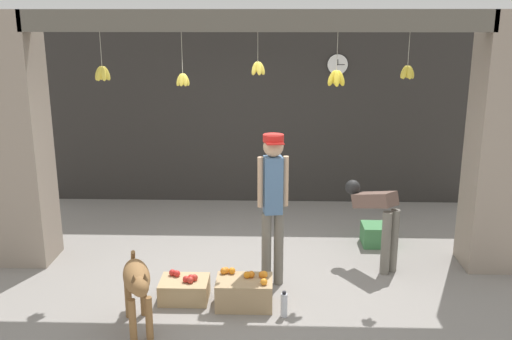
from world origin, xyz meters
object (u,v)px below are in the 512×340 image
shopkeeper (273,197)px  fruit_crate_apples (185,289)px  dog (137,282)px  fruit_crate_oranges (244,292)px  produce_box_green (377,235)px  water_bottle (284,305)px  worker_stooping (377,215)px  wall_clock (338,64)px

shopkeeper → fruit_crate_apples: size_ratio=3.36×
dog → fruit_crate_oranges: dog is taller
produce_box_green → water_bottle: same height
worker_stooping → wall_clock: bearing=56.3°
worker_stooping → produce_box_green: (0.15, 0.70, -0.53)m
shopkeeper → fruit_crate_oranges: size_ratio=2.94×
wall_clock → fruit_crate_apples: bearing=-119.5°
shopkeeper → fruit_crate_oranges: (-0.29, -0.52, -0.89)m
shopkeeper → fruit_crate_apples: (-0.95, -0.41, -0.92)m
water_bottle → wall_clock: (0.87, 3.77, 2.12)m
fruit_crate_apples → water_bottle: 1.12m
fruit_crate_oranges → fruit_crate_apples: 0.67m
fruit_crate_apples → wall_clock: (1.94, 3.43, 2.13)m
water_bottle → wall_clock: 4.41m
fruit_crate_oranges → wall_clock: 4.31m
dog → water_bottle: bearing=83.1°
produce_box_green → wall_clock: size_ratio=1.24×
wall_clock → fruit_crate_oranges: bearing=-109.9°
fruit_crate_oranges → water_bottle: fruit_crate_oranges is taller
water_bottle → wall_clock: bearing=77.0°
dog → fruit_crate_oranges: 1.18m
dog → produce_box_green: bearing=110.9°
fruit_crate_oranges → water_bottle: 0.47m
shopkeeper → fruit_crate_apples: 1.39m
dog → worker_stooping: (2.56, 1.55, 0.16)m
produce_box_green → wall_clock: (-0.42, 1.82, 2.11)m
fruit_crate_apples → dog: bearing=-119.0°
dog → shopkeeper: 1.75m
shopkeeper → produce_box_green: (1.41, 1.21, -0.91)m
wall_clock → worker_stooping: bearing=-84.0°
fruit_crate_oranges → produce_box_green: bearing=45.4°
worker_stooping → fruit_crate_apples: worker_stooping is taller
dog → fruit_crate_oranges: size_ratio=1.51×
produce_box_green → water_bottle: 2.34m
worker_stooping → produce_box_green: bearing=38.1°
worker_stooping → produce_box_green: 0.89m
dog → wall_clock: size_ratio=2.70×
worker_stooping → fruit_crate_oranges: worker_stooping is taller
shopkeeper → dog: bearing=29.4°
worker_stooping → wall_clock: size_ratio=3.02×
dog → produce_box_green: (2.71, 2.25, -0.37)m
fruit_crate_apples → produce_box_green: 2.86m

